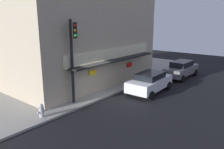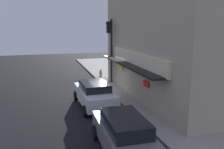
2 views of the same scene
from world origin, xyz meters
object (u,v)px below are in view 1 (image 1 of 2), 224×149
object	(u,v)px
potted_plant_by_doorway	(111,73)
traffic_light	(73,51)
parked_car_grey	(181,69)
trash_can	(92,84)
fire_hydrant	(42,111)
pedestrian	(134,66)
parked_car_white	(150,82)

from	to	relation	value
potted_plant_by_doorway	traffic_light	bearing A→B (deg)	-162.00
potted_plant_by_doorway	parked_car_grey	world-z (taller)	parked_car_grey
trash_can	fire_hydrant	bearing A→B (deg)	-167.03
trash_can	parked_car_grey	xyz separation A→B (m)	(8.56, -3.68, 0.23)
fire_hydrant	pedestrian	bearing A→B (deg)	6.44
pedestrian	parked_car_white	size ratio (longest dim) A/B	0.37
traffic_light	potted_plant_by_doorway	bearing A→B (deg)	18.00
fire_hydrant	parked_car_grey	size ratio (longest dim) A/B	0.16
traffic_light	potted_plant_by_doorway	size ratio (longest dim) A/B	5.48
traffic_light	parked_car_grey	distance (m)	11.88
pedestrian	traffic_light	bearing A→B (deg)	-172.96
trash_can	parked_car_grey	size ratio (longest dim) A/B	0.20
pedestrian	parked_car_grey	bearing A→B (deg)	-55.62
trash_can	parked_car_white	size ratio (longest dim) A/B	0.21
traffic_light	parked_car_grey	xyz separation A→B (m)	(11.26, -2.66, -2.72)
traffic_light	trash_can	size ratio (longest dim) A/B	5.77
trash_can	potted_plant_by_doorway	world-z (taller)	potted_plant_by_doorway
traffic_light	fire_hydrant	xyz separation A→B (m)	(-2.63, -0.20, -3.05)
parked_car_grey	traffic_light	bearing A→B (deg)	166.73
parked_car_grey	parked_car_white	xyz separation A→B (m)	(-5.93, 0.11, -0.01)
pedestrian	parked_car_white	xyz separation A→B (m)	(-3.38, -3.62, -0.20)
traffic_light	potted_plant_by_doorway	xyz separation A→B (m)	(6.30, 2.05, -2.86)
fire_hydrant	trash_can	xyz separation A→B (m)	(5.33, 1.23, 0.10)
fire_hydrant	parked_car_white	xyz separation A→B (m)	(7.96, -2.34, 0.31)
trash_can	pedestrian	distance (m)	6.03
traffic_light	trash_can	world-z (taller)	traffic_light
potted_plant_by_doorway	parked_car_grey	distance (m)	6.83
traffic_light	parked_car_white	bearing A→B (deg)	-25.49
potted_plant_by_doorway	parked_car_white	xyz separation A→B (m)	(-0.97, -4.59, 0.12)
fire_hydrant	pedestrian	world-z (taller)	pedestrian
traffic_light	pedestrian	world-z (taller)	traffic_light
trash_can	parked_car_white	world-z (taller)	parked_car_white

